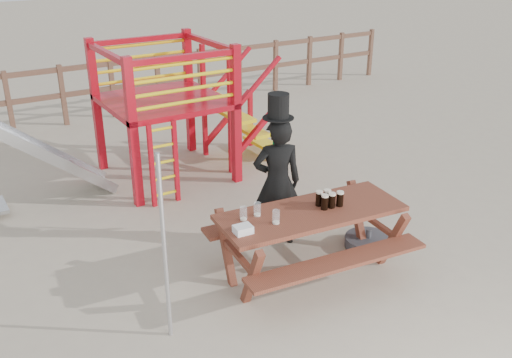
% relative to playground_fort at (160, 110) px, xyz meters
% --- Properties ---
extents(ground, '(60.00, 60.00, 0.00)m').
position_rel_playground_fort_xyz_m(ground, '(-0.12, -3.58, -1.07)').
color(ground, tan).
rests_on(ground, ground).
extents(back_fence, '(15.09, 0.09, 1.20)m').
position_rel_playground_fort_xyz_m(back_fence, '(-0.12, 3.42, -0.34)').
color(back_fence, brown).
rests_on(back_fence, ground).
extents(playground_fort, '(4.71, 1.84, 2.10)m').
position_rel_playground_fort_xyz_m(playground_fort, '(0.00, 0.00, 0.00)').
color(playground_fort, '#B00B19').
rests_on(playground_fort, ground).
extents(picnic_table, '(2.18, 1.62, 0.79)m').
position_rel_playground_fort_xyz_m(picnic_table, '(0.27, -3.45, -0.57)').
color(picnic_table, brown).
rests_on(picnic_table, ground).
extents(man_with_hat, '(0.68, 0.57, 1.90)m').
position_rel_playground_fort_xyz_m(man_with_hat, '(0.35, -2.66, -0.22)').
color(man_with_hat, black).
rests_on(man_with_hat, ground).
extents(metal_pole, '(0.04, 0.04, 1.87)m').
position_rel_playground_fort_xyz_m(metal_pole, '(-1.50, -3.62, -0.13)').
color(metal_pole, '#B2B2B7').
rests_on(metal_pole, ground).
extents(parasol_base, '(0.57, 0.57, 0.24)m').
position_rel_playground_fort_xyz_m(parasol_base, '(1.23, -3.37, -1.01)').
color(parasol_base, '#39393E').
rests_on(parasol_base, ground).
extents(paper_bag, '(0.19, 0.15, 0.08)m').
position_rel_playground_fort_xyz_m(paper_bag, '(-0.61, -3.49, -0.24)').
color(paper_bag, white).
rests_on(paper_bag, picnic_table).
extents(stout_pints, '(0.27, 0.21, 0.17)m').
position_rel_playground_fort_xyz_m(stout_pints, '(0.49, -3.47, -0.19)').
color(stout_pints, black).
rests_on(stout_pints, picnic_table).
extents(empty_glasses, '(0.32, 0.33, 0.15)m').
position_rel_playground_fort_xyz_m(empty_glasses, '(-0.33, -3.33, -0.21)').
color(empty_glasses, silver).
rests_on(empty_glasses, picnic_table).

